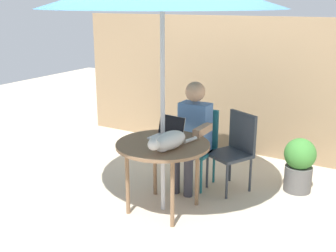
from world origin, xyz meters
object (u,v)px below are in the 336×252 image
chair_occupied (198,141)px  potted_plant_near_fence (299,163)px  person_seated (192,130)px  laptop (169,132)px  cat (168,141)px  chair_empty (236,146)px  patio_table (163,150)px

chair_occupied → potted_plant_near_fence: bearing=18.3°
person_seated → potted_plant_near_fence: size_ratio=1.98×
laptop → cat: laptop is taller
chair_empty → potted_plant_near_fence: bearing=24.0°
patio_table → person_seated: bearing=90.0°
person_seated → laptop: person_seated is taller
chair_occupied → chair_empty: 0.44m
chair_occupied → person_seated: bearing=-90.0°
cat → laptop: bearing=119.6°
chair_occupied → patio_table: bearing=-90.0°
chair_empty → laptop: bearing=-125.0°
person_seated → potted_plant_near_fence: (1.08, 0.51, -0.35)m
chair_occupied → potted_plant_near_fence: 1.15m
patio_table → cat: size_ratio=1.44×
chair_empty → person_seated: size_ratio=0.72×
person_seated → cat: bearing=-79.6°
chair_empty → cat: 1.07m
laptop → potted_plant_near_fence: (1.12, 0.96, -0.45)m
patio_table → potted_plant_near_fence: size_ratio=1.51×
chair_occupied → laptop: size_ratio=2.70×
patio_table → laptop: bearing=102.4°
patio_table → laptop: 0.23m
chair_empty → potted_plant_near_fence: chair_empty is taller
chair_occupied → cat: (0.14, -0.92, 0.29)m
chair_occupied → person_seated: 0.23m
cat → patio_table: bearing=136.0°
chair_empty → potted_plant_near_fence: (0.64, 0.29, -0.18)m
patio_table → chair_occupied: size_ratio=1.06×
cat → potted_plant_near_fence: cat is taller
chair_empty → potted_plant_near_fence: size_ratio=1.43×
chair_occupied → chair_empty: bearing=9.0°
patio_table → potted_plant_near_fence: bearing=46.6°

